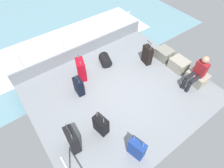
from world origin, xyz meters
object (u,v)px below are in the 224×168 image
object	(u,v)px
passenger_seated	(198,72)
suitcase_4	(72,140)
duffel_bag	(105,60)
suitcase_2	(79,86)
suitcase_0	(137,149)
cargo_crate_0	(164,54)
suitcase_1	(101,125)
cargo_crate_1	(179,64)
suitcase_3	(147,55)
cargo_crate_2	(197,78)
suitcase_5	(81,70)

from	to	relation	value
passenger_seated	suitcase_4	size ratio (longest dim) A/B	1.19
suitcase_4	duffel_bag	bearing A→B (deg)	130.46
passenger_seated	suitcase_2	world-z (taller)	passenger_seated
suitcase_0	suitcase_4	bearing A→B (deg)	-133.41
cargo_crate_0	suitcase_1	xyz separation A→B (m)	(1.02, -3.40, 0.09)
cargo_crate_1	suitcase_4	bearing A→B (deg)	-85.82
passenger_seated	duffel_bag	bearing A→B (deg)	-145.07
cargo_crate_0	suitcase_0	distance (m)	3.67
suitcase_3	duffel_bag	world-z (taller)	suitcase_3
cargo_crate_2	suitcase_4	size ratio (longest dim) A/B	0.72
passenger_seated	suitcase_5	xyz separation A→B (m)	(-2.31, -2.65, -0.19)
cargo_crate_1	cargo_crate_2	world-z (taller)	cargo_crate_1
suitcase_5	suitcase_4	bearing A→B (deg)	-35.10
suitcase_0	duffel_bag	size ratio (longest dim) A/B	1.43
cargo_crate_1	suitcase_3	size ratio (longest dim) A/B	0.69
suitcase_2	suitcase_4	size ratio (longest dim) A/B	0.74
cargo_crate_2	suitcase_3	bearing A→B (deg)	-158.06
suitcase_2	duffel_bag	bearing A→B (deg)	113.28
suitcase_0	duffel_bag	bearing A→B (deg)	157.90
suitcase_2	suitcase_4	bearing A→B (deg)	-34.35
cargo_crate_2	suitcase_1	size ratio (longest dim) A/B	0.86
suitcase_4	duffel_bag	distance (m)	3.03
passenger_seated	suitcase_0	distance (m)	2.95
suitcase_0	suitcase_3	world-z (taller)	suitcase_3
passenger_seated	cargo_crate_2	bearing A→B (deg)	90.00
suitcase_3	suitcase_4	bearing A→B (deg)	-71.45
suitcase_5	cargo_crate_1	bearing A→B (deg)	60.96
passenger_seated	suitcase_3	size ratio (longest dim) A/B	1.22
suitcase_3	suitcase_2	bearing A→B (deg)	-94.51
cargo_crate_1	suitcase_0	xyz separation A→B (m)	(1.33, -3.07, 0.10)
cargo_crate_2	passenger_seated	size ratio (longest dim) A/B	0.60
passenger_seated	suitcase_4	xyz separation A→B (m)	(-0.43, -3.97, -0.20)
cargo_crate_0	cargo_crate_2	xyz separation A→B (m)	(1.40, -0.02, -0.01)
cargo_crate_0	duffel_bag	size ratio (longest dim) A/B	1.00
suitcase_2	suitcase_5	bearing A→B (deg)	142.89
cargo_crate_2	suitcase_4	xyz separation A→B (m)	(-0.43, -4.14, 0.17)
suitcase_4	suitcase_5	bearing A→B (deg)	144.90
suitcase_4	suitcase_3	bearing A→B (deg)	108.55
suitcase_1	duffel_bag	distance (m)	2.52
suitcase_2	duffel_bag	size ratio (longest dim) A/B	1.18
cargo_crate_1	suitcase_1	distance (m)	3.41
passenger_seated	cargo_crate_0	bearing A→B (deg)	172.04
cargo_crate_0	suitcase_3	distance (m)	0.71
suitcase_0	duffel_bag	distance (m)	3.23
suitcase_3	suitcase_0	bearing A→B (deg)	-47.63
passenger_seated	suitcase_0	world-z (taller)	passenger_seated
suitcase_4	suitcase_1	bearing A→B (deg)	86.74
cargo_crate_1	cargo_crate_2	distance (m)	0.73
cargo_crate_0	cargo_crate_2	world-z (taller)	cargo_crate_0
cargo_crate_0	suitcase_1	size ratio (longest dim) A/B	0.75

